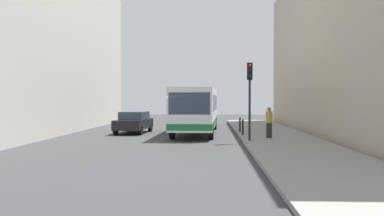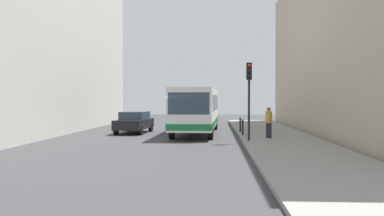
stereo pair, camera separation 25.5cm
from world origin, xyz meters
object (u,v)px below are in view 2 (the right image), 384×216
object	(u,v)px
traffic_light	(249,86)
bollard_mid	(240,125)
pedestrian_near_signal	(269,123)
bollard_near	(243,127)
bus	(197,108)
car_beside_bus	(134,122)
car_behind_bus	(199,117)

from	to	relation	value
traffic_light	bollard_mid	world-z (taller)	traffic_light
pedestrian_near_signal	bollard_near	bearing A→B (deg)	30.04
bollard_mid	bus	bearing A→B (deg)	178.06
car_beside_bus	traffic_light	world-z (taller)	traffic_light
car_beside_bus	car_behind_bus	distance (m)	9.74
car_beside_bus	bus	bearing A→B (deg)	-179.43
bollard_near	pedestrian_near_signal	bearing A→B (deg)	-54.61
bollard_near	bollard_mid	size ratio (longest dim) A/B	1.00
bus	car_behind_bus	distance (m)	9.11
bollard_near	pedestrian_near_signal	xyz separation A→B (m)	(1.33, -1.87, 0.39)
bus	pedestrian_near_signal	size ratio (longest dim) A/B	6.40
car_beside_bus	bollard_near	size ratio (longest dim) A/B	4.75
bollard_mid	bollard_near	bearing A→B (deg)	-90.00
car_behind_bus	bus	bearing A→B (deg)	86.89
bollard_mid	pedestrian_near_signal	world-z (taller)	pedestrian_near_signal
car_behind_bus	bollard_near	size ratio (longest dim) A/B	4.76
car_behind_bus	bollard_near	xyz separation A→B (m)	(3.08, -11.69, -0.16)
bus	traffic_light	size ratio (longest dim) A/B	2.71
car_behind_bus	bollard_mid	distance (m)	9.67
car_beside_bus	car_behind_bus	size ratio (longest dim) A/B	1.00
car_behind_bus	pedestrian_near_signal	bearing A→B (deg)	103.90
bus	car_beside_bus	size ratio (longest dim) A/B	2.46
car_behind_bus	traffic_light	size ratio (longest dim) A/B	1.10
traffic_light	bollard_mid	bearing A→B (deg)	90.97
bus	traffic_light	world-z (taller)	traffic_light
car_behind_bus	car_beside_bus	bearing A→B (deg)	60.69
bus	bollard_near	bearing A→B (deg)	140.00
car_beside_bus	bollard_mid	distance (m)	7.23
bollard_near	car_beside_bus	bearing A→B (deg)	158.25
car_behind_bus	pedestrian_near_signal	size ratio (longest dim) A/B	2.60
traffic_light	pedestrian_near_signal	size ratio (longest dim) A/B	2.36
car_behind_bus	pedestrian_near_signal	xyz separation A→B (m)	(4.41, -13.56, 0.23)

